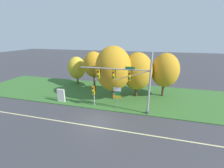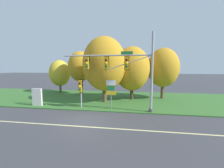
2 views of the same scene
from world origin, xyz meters
TOP-DOWN VIEW (x-y plane):
  - ground_plane at (0.00, 0.00)m, footprint 160.00×160.00m
  - lane_stripe at (0.00, -1.20)m, footprint 36.00×0.16m
  - grass_verge at (0.00, 8.25)m, footprint 48.00×11.50m
  - traffic_signal_mast at (2.71, 2.96)m, footprint 8.76×0.49m
  - pedestrian_signal_near_kerb at (-1.71, 3.23)m, footprint 0.46×0.55m
  - route_sign_post at (1.48, 3.28)m, footprint 1.03×0.08m
  - tree_nearest_road at (-8.48, 11.74)m, footprint 3.41×3.41m
  - tree_left_of_mast at (-4.41, 10.39)m, footprint 3.62×3.62m
  - tree_behind_signpost at (0.17, 6.36)m, footprint 5.16×5.16m
  - tree_mid_verge at (3.41, 8.26)m, footprint 4.54×4.54m
  - tree_tall_centre at (7.46, 9.42)m, footprint 4.11×4.11m
  - info_kiosk at (-6.75, 3.33)m, footprint 1.10×0.24m

SIDE VIEW (x-z plane):
  - ground_plane at x=0.00m, z-range 0.00..0.00m
  - lane_stripe at x=0.00m, z-range 0.00..0.01m
  - grass_verge at x=0.00m, z-range 0.00..0.10m
  - info_kiosk at x=-6.75m, z-range 0.09..1.99m
  - route_sign_post at x=1.48m, z-range 0.56..3.54m
  - pedestrian_signal_near_kerb at x=-1.71m, z-range 0.74..3.70m
  - tree_nearest_road at x=-8.48m, z-range 0.61..5.92m
  - tree_mid_verge at x=3.41m, z-range 0.67..7.49m
  - tree_tall_centre at x=7.46m, z-range 0.87..7.57m
  - tree_left_of_mast at x=-4.41m, z-range 1.09..7.62m
  - traffic_signal_mast at x=2.71m, z-range 0.64..8.07m
  - tree_behind_signpost at x=0.17m, z-range 0.77..8.59m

